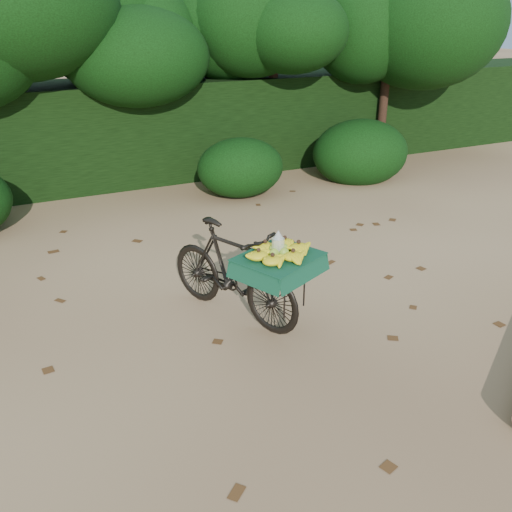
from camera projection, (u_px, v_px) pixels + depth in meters
name	position (u px, v px, depth m)	size (l,w,h in m)	color
ground	(278.00, 335.00, 5.41)	(80.00, 80.00, 0.00)	tan
vendor_bicycle	(234.00, 271.00, 5.54)	(1.28, 1.86, 1.04)	black
hedge_backdrop	(125.00, 131.00, 10.23)	(26.00, 1.80, 1.80)	black
tree_row	(90.00, 76.00, 8.86)	(14.50, 2.00, 4.00)	black
bush_clumps	(185.00, 177.00, 8.96)	(8.80, 1.70, 0.90)	black
leaf_litter	(251.00, 306.00, 5.95)	(7.00, 7.30, 0.01)	#502F15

